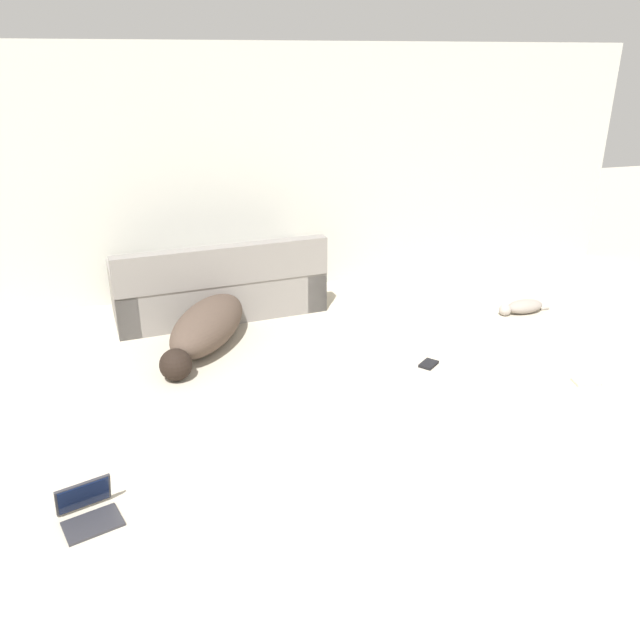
# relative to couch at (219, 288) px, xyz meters

# --- Properties ---
(ground_plane) EXTENTS (20.00, 20.00, 0.00)m
(ground_plane) POSITION_rel_couch_xyz_m (0.95, -3.80, -0.26)
(ground_plane) COLOR #BCB29E
(wall_back) EXTENTS (7.79, 0.06, 2.52)m
(wall_back) POSITION_rel_couch_xyz_m (0.95, 0.57, 1.00)
(wall_back) COLOR beige
(wall_back) RESTS_ON ground_plane
(couch) EXTENTS (2.08, 0.97, 0.77)m
(couch) POSITION_rel_couch_xyz_m (0.00, 0.00, 0.00)
(couch) COLOR gray
(couch) RESTS_ON ground_plane
(dog) EXTENTS (1.02, 1.52, 0.40)m
(dog) POSITION_rel_couch_xyz_m (-0.24, -0.79, -0.07)
(dog) COLOR #4C3D33
(dog) RESTS_ON ground_plane
(cat) EXTENTS (0.58, 0.20, 0.14)m
(cat) POSITION_rel_couch_xyz_m (2.89, -0.92, -0.19)
(cat) COLOR gray
(cat) RESTS_ON ground_plane
(laptop_open) EXTENTS (0.37, 0.36, 0.22)m
(laptop_open) POSITION_rel_couch_xyz_m (-1.17, -2.82, -0.19)
(laptop_open) COLOR #2D2D33
(laptop_open) RESTS_ON ground_plane
(book_black) EXTENTS (0.20, 0.19, 0.02)m
(book_black) POSITION_rel_couch_xyz_m (1.48, -1.69, -0.25)
(book_black) COLOR black
(book_black) RESTS_ON ground_plane
(book_cream) EXTENTS (0.22, 0.15, 0.02)m
(book_cream) POSITION_rel_couch_xyz_m (2.53, -2.34, -0.25)
(book_cream) COLOR beige
(book_cream) RESTS_ON ground_plane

